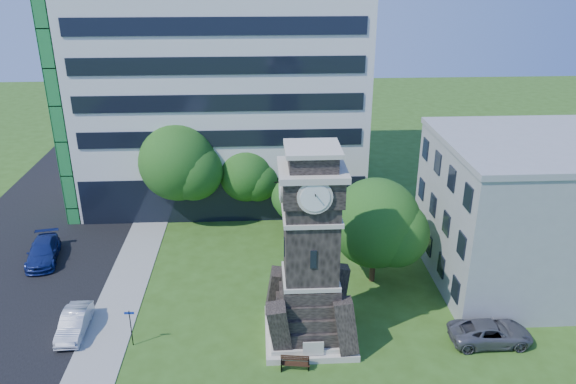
{
  "coord_description": "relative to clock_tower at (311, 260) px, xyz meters",
  "views": [
    {
      "loc": [
        0.16,
        -26.34,
        21.59
      ],
      "look_at": [
        2.0,
        7.93,
        7.11
      ],
      "focal_mm": 35.0,
      "sensor_mm": 36.0,
      "label": 1
    }
  ],
  "objects": [
    {
      "name": "tree_ne",
      "position": [
        0.31,
        12.27,
        -1.48
      ],
      "size": [
        4.64,
        4.21,
        6.07
      ],
      "rotation": [
        0.0,
        0.0,
        -0.21
      ],
      "color": "#332114",
      "rests_on": "ground"
    },
    {
      "name": "ground",
      "position": [
        -3.0,
        -2.0,
        -5.28
      ],
      "size": [
        160.0,
        160.0,
        0.0
      ],
      "primitive_type": "plane",
      "color": "#305117",
      "rests_on": "ground"
    },
    {
      "name": "car_street_mid",
      "position": [
        -14.49,
        1.06,
        -4.6
      ],
      "size": [
        1.56,
        4.17,
        1.36
      ],
      "primitive_type": "imported",
      "rotation": [
        0.0,
        0.0,
        0.03
      ],
      "color": "silver",
      "rests_on": "ground"
    },
    {
      "name": "car_street_north",
      "position": [
        -19.51,
        10.26,
        -4.53
      ],
      "size": [
        3.0,
        5.47,
        1.5
      ],
      "primitive_type": "imported",
      "rotation": [
        0.0,
        0.0,
        0.18
      ],
      "color": "navy",
      "rests_on": "ground"
    },
    {
      "name": "street_sign",
      "position": [
        -10.66,
        -0.4,
        -3.75
      ],
      "size": [
        0.59,
        0.06,
        2.44
      ],
      "rotation": [
        0.0,
        0.0,
        -0.03
      ],
      "color": "black",
      "rests_on": "ground"
    },
    {
      "name": "office_tall",
      "position": [
        -6.2,
        23.84,
        8.94
      ],
      "size": [
        26.2,
        15.11,
        28.6
      ],
      "color": "silver",
      "rests_on": "ground"
    },
    {
      "name": "tree_nw",
      "position": [
        -9.64,
        16.69,
        0.04
      ],
      "size": [
        7.24,
        6.59,
        8.84
      ],
      "rotation": [
        0.0,
        0.0,
        0.01
      ],
      "color": "#332114",
      "rests_on": "ground"
    },
    {
      "name": "office_low",
      "position": [
        16.97,
        6.0,
        -0.07
      ],
      "size": [
        15.2,
        12.2,
        10.4
      ],
      "color": "#979A9C",
      "rests_on": "ground"
    },
    {
      "name": "tree_nc",
      "position": [
        -3.96,
        17.39,
        -1.36
      ],
      "size": [
        5.34,
        4.86,
        6.52
      ],
      "rotation": [
        0.0,
        0.0,
        -0.35
      ],
      "color": "#332114",
      "rests_on": "ground"
    },
    {
      "name": "car_east_lot",
      "position": [
        10.82,
        -1.27,
        -4.59
      ],
      "size": [
        4.96,
        2.31,
        1.38
      ],
      "primitive_type": "imported",
      "rotation": [
        0.0,
        0.0,
        1.58
      ],
      "color": "#55555A",
      "rests_on": "ground"
    },
    {
      "name": "park_bench",
      "position": [
        -1.08,
        -3.03,
        -4.84
      ],
      "size": [
        1.63,
        0.43,
        0.84
      ],
      "rotation": [
        0.0,
        0.0,
        -0.13
      ],
      "color": "black",
      "rests_on": "ground"
    },
    {
      "name": "tree_east",
      "position": [
        5.14,
        6.06,
        -0.85
      ],
      "size": [
        6.88,
        6.26,
        7.75
      ],
      "rotation": [
        0.0,
        0.0,
        -0.35
      ],
      "color": "#332114",
      "rests_on": "ground"
    },
    {
      "name": "clock_tower",
      "position": [
        0.0,
        0.0,
        0.0
      ],
      "size": [
        5.4,
        5.4,
        12.22
      ],
      "color": "beige",
      "rests_on": "ground"
    },
    {
      "name": "sidewalk",
      "position": [
        -12.5,
        3.0,
        -5.25
      ],
      "size": [
        3.0,
        70.0,
        0.06
      ],
      "primitive_type": "cube",
      "color": "gray",
      "rests_on": "ground"
    }
  ]
}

